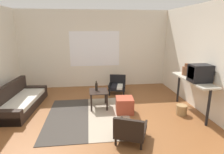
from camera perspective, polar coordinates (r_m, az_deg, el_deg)
name	(u,v)px	position (r m, az deg, el deg)	size (l,w,h in m)	color
ground_plane	(101,126)	(4.30, -3.41, -14.69)	(7.80, 7.80, 0.00)	brown
far_wall_with_window	(95,49)	(6.84, -5.26, 8.33)	(5.60, 0.13, 2.70)	silver
side_wall_right	(213,61)	(5.01, 28.13, 4.28)	(0.12, 6.60, 2.70)	silver
area_rug	(88,116)	(4.75, -7.16, -11.67)	(1.99, 2.27, 0.01)	#38332D
couch	(19,101)	(5.62, -26.25, -6.65)	(0.94, 2.01, 0.68)	black
coffee_table	(99,95)	(5.09, -4.06, -5.36)	(0.48, 0.56, 0.47)	black
armchair_by_window	(117,85)	(6.28, 1.61, -2.41)	(0.65, 0.70, 0.56)	black
armchair_striped_foreground	(130,130)	(3.69, 5.58, -15.60)	(0.75, 0.79, 0.56)	black
ottoman_orange	(125,105)	(4.85, 3.81, -8.50)	(0.43, 0.43, 0.39)	#993D28
console_shelf	(193,83)	(5.09, 23.24, -1.63)	(0.43, 1.53, 0.88)	#B2AD9E
crt_television	(200,73)	(4.81, 25.07, 1.04)	(0.46, 0.35, 0.41)	black
clay_vase	(186,70)	(5.37, 21.40, 1.88)	(0.19, 0.19, 0.31)	brown
glass_bottle	(96,86)	(5.07, -4.75, -2.88)	(0.07, 0.07, 0.26)	black
wicker_basket	(181,110)	(5.07, 20.26, -9.30)	(0.26, 0.26, 0.25)	#9E7A4C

